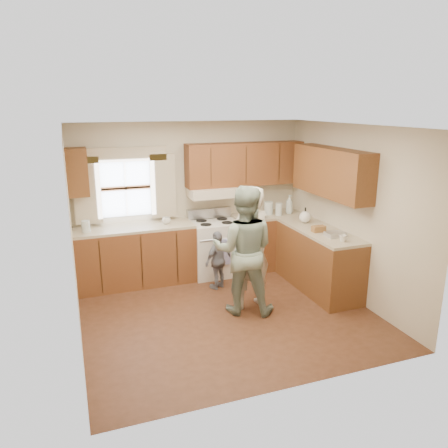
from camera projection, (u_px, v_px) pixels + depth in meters
name	position (u px, v px, depth m)	size (l,w,h in m)	color
room	(227.00, 225.00, 5.63)	(3.80, 3.80, 3.80)	#462715
kitchen_fixtures	(240.00, 229.00, 6.92)	(3.80, 2.25, 2.15)	#46220F
stove	(214.00, 247.00, 7.24)	(0.76, 0.67, 1.07)	silver
woman_left	(250.00, 248.00, 5.96)	(0.63, 0.41, 1.72)	beige
woman_right	(244.00, 250.00, 5.81)	(0.85, 0.66, 1.75)	#254135
child	(218.00, 260.00, 6.67)	(0.53, 0.22, 0.91)	gray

